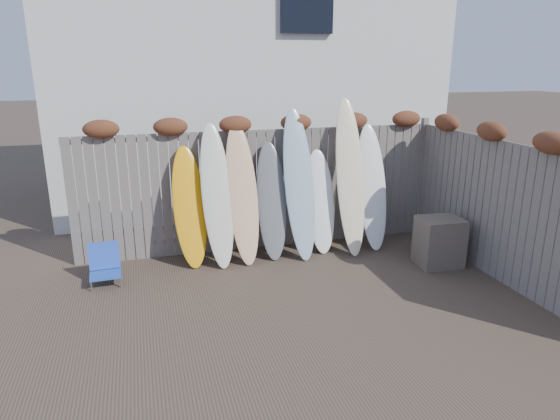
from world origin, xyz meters
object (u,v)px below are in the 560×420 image
object	(u,v)px
beach_chair	(105,265)
wooden_crate	(439,242)
lattice_panel	(465,204)
surfboard_0	(190,207)

from	to	relation	value
beach_chair	wooden_crate	world-z (taller)	wooden_crate
beach_chair	lattice_panel	size ratio (longest dim) A/B	0.33
beach_chair	surfboard_0	world-z (taller)	surfboard_0
wooden_crate	lattice_panel	size ratio (longest dim) A/B	0.44
surfboard_0	beach_chair	bearing A→B (deg)	-166.63
beach_chair	surfboard_0	bearing A→B (deg)	17.50
beach_chair	wooden_crate	bearing A→B (deg)	-8.42
wooden_crate	surfboard_0	distance (m)	3.89
wooden_crate	surfboard_0	size ratio (longest dim) A/B	0.40
beach_chair	lattice_panel	bearing A→B (deg)	-4.77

